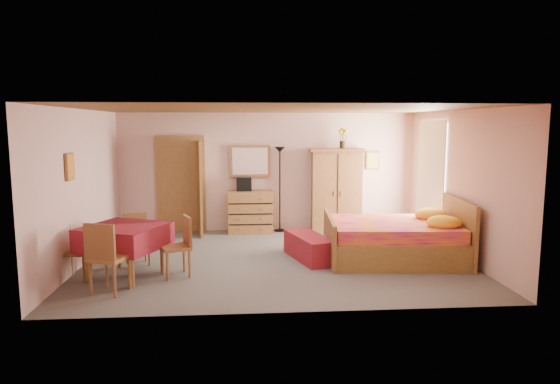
{
  "coord_description": "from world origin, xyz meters",
  "views": [
    {
      "loc": [
        -0.58,
        -8.48,
        2.34
      ],
      "look_at": [
        0.1,
        0.3,
        1.15
      ],
      "focal_mm": 32.0,
      "sensor_mm": 36.0,
      "label": 1
    }
  ],
  "objects": [
    {
      "name": "sunflower_vase",
      "position": [
        1.6,
        2.18,
        2.05
      ],
      "size": [
        0.19,
        0.19,
        0.44
      ],
      "primitive_type": "cube",
      "rotation": [
        0.0,
        0.0,
        -0.05
      ],
      "color": "yellow",
      "rests_on": "wardrobe"
    },
    {
      "name": "doorway",
      "position": [
        -1.9,
        2.47,
        1.02
      ],
      "size": [
        1.06,
        0.12,
        2.15
      ],
      "primitive_type": "cube",
      "color": "#9E6B35",
      "rests_on": "floor"
    },
    {
      "name": "ceiling",
      "position": [
        0.0,
        0.0,
        2.6
      ],
      "size": [
        6.5,
        6.5,
        0.0
      ],
      "primitive_type": "plane",
      "rotation": [
        3.14,
        0.0,
        0.0
      ],
      "color": "brown",
      "rests_on": "wall_back"
    },
    {
      "name": "chair_west",
      "position": [
        -3.11,
        -0.83,
        0.41
      ],
      "size": [
        0.4,
        0.4,
        0.82
      ],
      "primitive_type": "cube",
      "rotation": [
        0.0,
        0.0,
        -1.64
      ],
      "color": "olive",
      "rests_on": "floor"
    },
    {
      "name": "floor_lamp",
      "position": [
        0.25,
        2.34,
        0.93
      ],
      "size": [
        0.27,
        0.27,
        1.86
      ],
      "primitive_type": "cube",
      "rotation": [
        0.0,
        0.0,
        -0.14
      ],
      "color": "black",
      "rests_on": "floor"
    },
    {
      "name": "bench",
      "position": [
        0.59,
        -0.03,
        0.21
      ],
      "size": [
        0.8,
        1.36,
        0.43
      ],
      "primitive_type": "cube",
      "rotation": [
        0.0,
        0.0,
        0.27
      ],
      "color": "maroon",
      "rests_on": "floor"
    },
    {
      "name": "wall_back",
      "position": [
        0.0,
        2.5,
        1.3
      ],
      "size": [
        6.5,
        0.1,
        2.6
      ],
      "primitive_type": "cube",
      "color": "#D4A49A",
      "rests_on": "floor"
    },
    {
      "name": "chest_of_drawers",
      "position": [
        -0.4,
        2.23,
        0.46
      ],
      "size": [
        0.97,
        0.48,
        0.91
      ],
      "primitive_type": "cube",
      "rotation": [
        0.0,
        0.0,
        -0.0
      ],
      "color": "#A36837",
      "rests_on": "floor"
    },
    {
      "name": "chair_north",
      "position": [
        -2.33,
        -0.15,
        0.43
      ],
      "size": [
        0.5,
        0.5,
        0.85
      ],
      "primitive_type": "cube",
      "rotation": [
        0.0,
        0.0,
        3.51
      ],
      "color": "#A47437",
      "rests_on": "floor"
    },
    {
      "name": "wall_left",
      "position": [
        -3.25,
        0.0,
        1.3
      ],
      "size": [
        0.1,
        5.0,
        2.6
      ],
      "primitive_type": "cube",
      "color": "#D4A49A",
      "rests_on": "floor"
    },
    {
      "name": "dining_table",
      "position": [
        -2.38,
        -0.83,
        0.41
      ],
      "size": [
        1.45,
        1.45,
        0.81
      ],
      "primitive_type": "cube",
      "rotation": [
        0.0,
        0.0,
        -0.4
      ],
      "color": "maroon",
      "rests_on": "floor"
    },
    {
      "name": "window",
      "position": [
        3.21,
        1.2,
        1.45
      ],
      "size": [
        0.08,
        1.4,
        1.95
      ],
      "primitive_type": "cube",
      "color": "white",
      "rests_on": "wall_right"
    },
    {
      "name": "bed",
      "position": [
        2.06,
        -0.11,
        0.54
      ],
      "size": [
        2.48,
        2.03,
        1.08
      ],
      "primitive_type": "cube",
      "rotation": [
        0.0,
        0.0,
        -0.09
      ],
      "color": "#BD126E",
      "rests_on": "floor"
    },
    {
      "name": "wardrobe",
      "position": [
        1.48,
        2.18,
        0.92
      ],
      "size": [
        1.21,
        0.68,
        1.83
      ],
      "primitive_type": "cube",
      "rotation": [
        0.0,
        0.0,
        -0.07
      ],
      "color": "#995F33",
      "rests_on": "floor"
    },
    {
      "name": "picture_left",
      "position": [
        -3.22,
        -0.6,
        1.7
      ],
      "size": [
        0.04,
        0.32,
        0.42
      ],
      "primitive_type": "cube",
      "color": "orange",
      "rests_on": "wall_left"
    },
    {
      "name": "wall_front",
      "position": [
        0.0,
        -2.5,
        1.3
      ],
      "size": [
        6.5,
        0.1,
        2.6
      ],
      "primitive_type": "cube",
      "color": "#D4A49A",
      "rests_on": "floor"
    },
    {
      "name": "stereo",
      "position": [
        -0.53,
        2.29,
        1.06
      ],
      "size": [
        0.32,
        0.24,
        0.3
      ],
      "primitive_type": "cube",
      "rotation": [
        0.0,
        0.0,
        -0.0
      ],
      "color": "black",
      "rests_on": "chest_of_drawers"
    },
    {
      "name": "wall_right",
      "position": [
        3.25,
        0.0,
        1.3
      ],
      "size": [
        0.1,
        5.0,
        2.6
      ],
      "primitive_type": "cube",
      "color": "#D4A49A",
      "rests_on": "floor"
    },
    {
      "name": "picture_back",
      "position": [
        2.35,
        2.47,
        1.55
      ],
      "size": [
        0.3,
        0.04,
        0.4
      ],
      "primitive_type": "cube",
      "color": "#D8BF59",
      "rests_on": "wall_back"
    },
    {
      "name": "chair_south",
      "position": [
        -2.43,
        -1.54,
        0.51
      ],
      "size": [
        0.59,
        0.59,
        1.02
      ],
      "primitive_type": "cube",
      "rotation": [
        0.0,
        0.0,
        -0.33
      ],
      "color": "olive",
      "rests_on": "floor"
    },
    {
      "name": "floor",
      "position": [
        0.0,
        0.0,
        0.0
      ],
      "size": [
        6.5,
        6.5,
        0.0
      ],
      "primitive_type": "plane",
      "color": "#5F5B54",
      "rests_on": "ground"
    },
    {
      "name": "chair_east",
      "position": [
        -1.61,
        -0.84,
        0.47
      ],
      "size": [
        0.55,
        0.55,
        0.93
      ],
      "primitive_type": "cube",
      "rotation": [
        0.0,
        0.0,
        1.93
      ],
      "color": "#A56838",
      "rests_on": "floor"
    },
    {
      "name": "wall_mirror",
      "position": [
        -0.4,
        2.44,
        1.55
      ],
      "size": [
        0.89,
        0.07,
        0.7
      ],
      "primitive_type": "cube",
      "rotation": [
        0.0,
        0.0,
        0.03
      ],
      "color": "white",
      "rests_on": "wall_back"
    }
  ]
}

